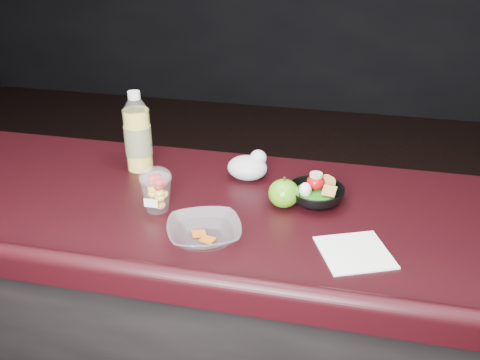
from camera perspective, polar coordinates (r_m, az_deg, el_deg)
name	(u,v)px	position (r m, az deg, el deg)	size (l,w,h in m)	color
counter	(241,346)	(1.78, 0.14, -17.30)	(4.06, 0.71, 1.02)	black
lemonade_bottle	(138,137)	(1.68, -10.83, 4.50)	(0.08, 0.08, 0.25)	yellow
fruit_cup	(156,189)	(1.45, -8.93, -0.94)	(0.09, 0.09, 0.12)	white
green_apple	(284,193)	(1.47, 4.70, -1.43)	(0.09, 0.09, 0.09)	#297C0E
plastic_bag	(249,166)	(1.61, 0.94, 1.45)	(0.12, 0.10, 0.09)	silver
snack_bowl	(316,194)	(1.50, 8.07, -1.45)	(0.20, 0.20, 0.09)	black
takeout_bowl	(204,232)	(1.33, -3.84, -5.57)	(0.24, 0.24, 0.05)	silver
paper_napkin	(355,252)	(1.32, 12.14, -7.55)	(0.16, 0.16, 0.00)	white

